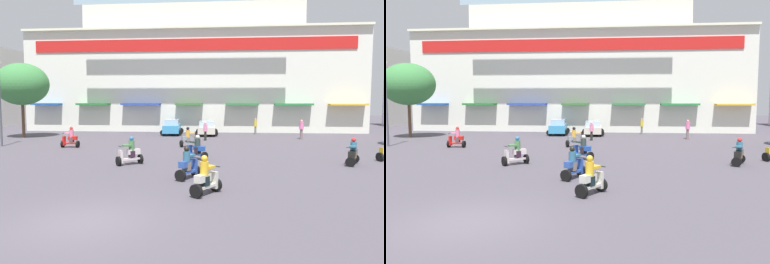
% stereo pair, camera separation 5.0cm
% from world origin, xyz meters
% --- Properties ---
extents(ground_plane, '(128.00, 128.00, 0.00)m').
position_xyz_m(ground_plane, '(0.00, 13.00, 0.00)').
color(ground_plane, '#4C4750').
extents(colonial_building, '(38.07, 16.34, 22.39)m').
position_xyz_m(colonial_building, '(0.00, 35.96, 9.80)').
color(colonial_building, silver).
rests_on(colonial_building, ground).
extents(plaza_tree_0, '(4.91, 4.78, 7.00)m').
position_xyz_m(plaza_tree_0, '(-15.07, 22.61, 5.03)').
color(plaza_tree_0, brown).
rests_on(plaza_tree_0, ground).
extents(parked_car_0, '(2.42, 4.34, 1.58)m').
position_xyz_m(parked_car_0, '(-1.55, 27.05, 0.79)').
color(parked_car_0, '#378EC3').
rests_on(parked_car_0, ground).
extents(parked_car_1, '(2.39, 3.95, 1.45)m').
position_xyz_m(parked_car_1, '(2.05, 26.54, 0.73)').
color(parked_car_1, beige).
rests_on(parked_car_1, ground).
extents(scooter_rider_0, '(1.09, 1.53, 1.51)m').
position_xyz_m(scooter_rider_0, '(2.40, 6.14, 0.63)').
color(scooter_rider_0, black).
rests_on(scooter_rider_0, ground).
extents(scooter_rider_2, '(1.49, 1.31, 1.49)m').
position_xyz_m(scooter_rider_2, '(2.31, 11.59, 0.62)').
color(scooter_rider_2, black).
rests_on(scooter_rider_2, ground).
extents(scooter_rider_3, '(1.31, 0.55, 1.58)m').
position_xyz_m(scooter_rider_3, '(-7.57, 16.10, 0.65)').
color(scooter_rider_3, black).
rests_on(scooter_rider_3, ground).
extents(scooter_rider_4, '(1.53, 1.11, 1.52)m').
position_xyz_m(scooter_rider_4, '(1.24, 17.42, 0.62)').
color(scooter_rider_4, black).
rests_on(scooter_rider_4, ground).
extents(scooter_rider_6, '(1.12, 1.54, 1.50)m').
position_xyz_m(scooter_rider_6, '(11.03, 10.56, 0.61)').
color(scooter_rider_6, black).
rests_on(scooter_rider_6, ground).
extents(scooter_rider_7, '(1.45, 1.33, 1.57)m').
position_xyz_m(scooter_rider_7, '(-1.18, 9.42, 0.65)').
color(scooter_rider_7, black).
rests_on(scooter_rider_7, ground).
extents(scooter_rider_8, '(1.19, 1.48, 1.52)m').
position_xyz_m(scooter_rider_8, '(3.38, 3.43, 0.62)').
color(scooter_rider_8, black).
rests_on(scooter_rider_8, ground).
extents(pedestrian_0, '(0.35, 0.35, 1.65)m').
position_xyz_m(pedestrian_0, '(7.02, 28.20, 0.94)').
color(pedestrian_0, slate).
rests_on(pedestrian_0, ground).
extents(pedestrian_1, '(0.42, 0.42, 1.63)m').
position_xyz_m(pedestrian_1, '(2.21, 21.86, 0.93)').
color(pedestrian_1, black).
rests_on(pedestrian_1, ground).
extents(pedestrian_2, '(0.50, 0.50, 1.77)m').
position_xyz_m(pedestrian_2, '(10.82, 23.77, 1.00)').
color(pedestrian_2, slate).
rests_on(pedestrian_2, ground).
extents(streetlamp_near, '(0.40, 0.40, 6.49)m').
position_xyz_m(streetlamp_near, '(-13.17, 16.31, 3.81)').
color(streetlamp_near, '#474C51').
rests_on(streetlamp_near, ground).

